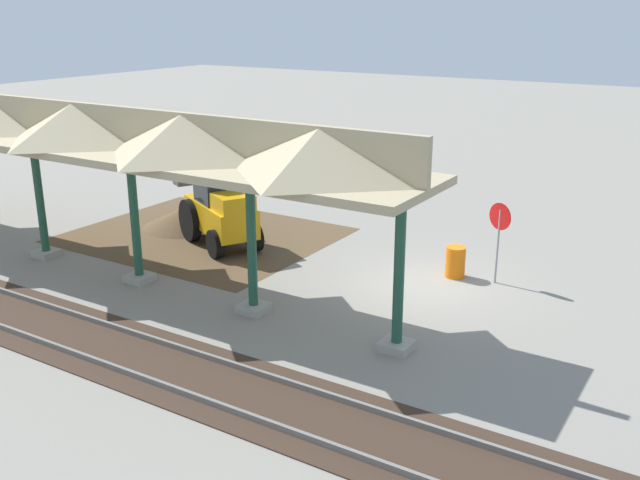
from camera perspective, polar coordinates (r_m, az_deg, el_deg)
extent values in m
plane|color=gray|center=(20.09, 8.42, -3.63)|extent=(120.00, 120.00, 0.00)
cube|color=brown|center=(24.57, -9.39, 0.38)|extent=(8.44, 7.00, 0.01)
cube|color=#9E998E|center=(16.35, 6.13, -8.40)|extent=(0.70, 0.70, 0.20)
cylinder|color=#1E4C38|center=(15.67, 6.33, -2.82)|extent=(0.24, 0.24, 3.60)
cube|color=#9E998E|center=(18.27, -5.33, -5.43)|extent=(0.70, 0.70, 0.20)
cylinder|color=#1E4C38|center=(17.66, -5.49, -0.36)|extent=(0.24, 0.24, 3.60)
cube|color=#9E998E|center=(20.80, -14.23, -2.95)|extent=(0.70, 0.70, 0.20)
cylinder|color=#1E4C38|center=(20.27, -14.60, 1.55)|extent=(0.24, 0.24, 3.60)
cube|color=#9E998E|center=(23.74, -21.04, -0.99)|extent=(0.70, 0.70, 0.20)
cylinder|color=#1E4C38|center=(23.28, -21.50, 2.97)|extent=(0.24, 0.24, 3.60)
cube|color=tan|center=(21.33, -18.78, 7.23)|extent=(21.33, 3.20, 0.20)
cube|color=tan|center=(21.23, -18.96, 8.95)|extent=(21.33, 0.20, 1.10)
pyramid|color=tan|center=(15.90, 0.07, 7.17)|extent=(3.62, 3.20, 1.10)
pyramid|color=tan|center=(18.32, -10.80, 8.30)|extent=(3.62, 3.20, 1.10)
pyramid|color=tan|center=(21.23, -18.96, 8.95)|extent=(3.62, 3.20, 1.10)
cube|color=slate|center=(14.78, -2.22, -11.44)|extent=(60.00, 0.08, 0.15)
cube|color=slate|center=(13.79, -5.66, -13.88)|extent=(60.00, 0.08, 0.15)
cube|color=#38281E|center=(14.31, -3.87, -12.83)|extent=(60.00, 2.58, 0.03)
cylinder|color=gray|center=(20.33, 14.02, -0.53)|extent=(0.06, 0.06, 2.13)
cylinder|color=red|center=(20.08, 14.21, 1.84)|extent=(0.70, 0.34, 0.76)
cube|color=orange|center=(23.21, -7.93, 1.90)|extent=(3.43, 2.66, 0.90)
cube|color=#1E262D|center=(23.10, -8.24, 4.76)|extent=(1.70, 1.64, 1.40)
cube|color=orange|center=(22.11, -6.99, 3.01)|extent=(1.53, 1.51, 0.50)
cylinder|color=black|center=(24.40, -7.20, 2.06)|extent=(1.38, 0.92, 1.40)
cylinder|color=black|center=(23.91, -10.36, 1.58)|extent=(1.38, 0.92, 1.40)
cylinder|color=black|center=(22.64, -5.30, 0.21)|extent=(0.94, 0.69, 0.90)
cylinder|color=black|center=(22.17, -8.35, -0.30)|extent=(0.94, 0.69, 0.90)
cylinder|color=orange|center=(24.81, -9.85, 5.48)|extent=(1.02, 0.66, 1.41)
cylinder|color=orange|center=(25.52, -10.49, 5.97)|extent=(0.79, 0.52, 1.24)
cube|color=#47474C|center=(25.96, -10.67, 4.85)|extent=(0.91, 0.99, 0.40)
cone|color=brown|center=(25.66, -10.81, 1.05)|extent=(5.87, 5.87, 1.40)
cylinder|color=orange|center=(20.74, 10.78, -1.73)|extent=(0.56, 0.56, 0.90)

